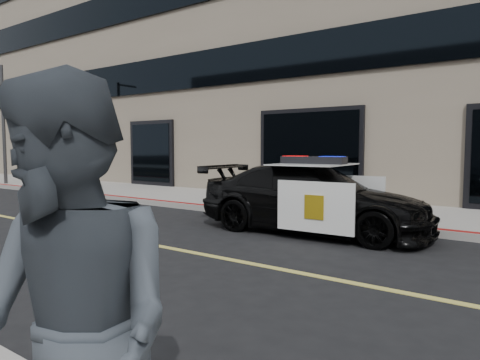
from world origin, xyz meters
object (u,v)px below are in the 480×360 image
Objects in this scene: street_light at (2,118)px; pedestrian_b at (67,340)px; police_car at (313,198)px; fire_hydrant at (234,191)px.

pedestrian_b is (17.34, -8.08, -1.84)m from street_light.
police_car is at bearing 116.14° from pedestrian_b.
fire_hydrant is at bearing 0.65° from street_light.
fire_hydrant is at bearing 129.72° from pedestrian_b.
fire_hydrant is 0.16× the size of street_light.
pedestrian_b is (2.44, -6.89, 0.37)m from police_car.
police_car is 5.96× the size of fire_hydrant.
pedestrian_b is (5.36, -8.21, 0.52)m from fire_hydrant.
street_light is (-11.99, -0.14, 2.36)m from fire_hydrant.
pedestrian_b reaches higher than fire_hydrant.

